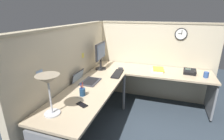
# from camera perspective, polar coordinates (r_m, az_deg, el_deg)

# --- Properties ---
(ground_plane) EXTENTS (6.80, 6.80, 0.00)m
(ground_plane) POSITION_cam_1_polar(r_m,az_deg,el_deg) (3.16, 6.03, -14.89)
(ground_plane) COLOR #2D3842
(cubicle_wall_back) EXTENTS (2.57, 0.12, 1.58)m
(cubicle_wall_back) POSITION_cam_1_polar(r_m,az_deg,el_deg) (2.77, -12.91, -1.83)
(cubicle_wall_back) COLOR beige
(cubicle_wall_back) RESTS_ON ground
(cubicle_wall_right) EXTENTS (0.12, 2.37, 1.58)m
(cubicle_wall_right) POSITION_cam_1_polar(r_m,az_deg,el_deg) (3.58, 13.63, 2.91)
(cubicle_wall_right) COLOR beige
(cubicle_wall_right) RESTS_ON ground
(desk) EXTENTS (2.35, 2.15, 0.73)m
(desk) POSITION_cam_1_polar(r_m,az_deg,el_deg) (2.72, 6.81, -5.63)
(desk) COLOR tan
(desk) RESTS_ON ground
(monitor) EXTENTS (0.46, 0.20, 0.50)m
(monitor) POSITION_cam_1_polar(r_m,az_deg,el_deg) (3.13, -3.87, 5.42)
(monitor) COLOR #232326
(monitor) RESTS_ON desk
(laptop) EXTENTS (0.34, 0.38, 0.22)m
(laptop) POSITION_cam_1_polar(r_m,az_deg,el_deg) (2.67, -9.16, -3.32)
(laptop) COLOR #38383D
(laptop) RESTS_ON desk
(keyboard) EXTENTS (0.44, 0.16, 0.02)m
(keyboard) POSITION_cam_1_polar(r_m,az_deg,el_deg) (2.93, 1.87, -1.24)
(keyboard) COLOR black
(keyboard) RESTS_ON desk
(computer_mouse) EXTENTS (0.06, 0.10, 0.03)m
(computer_mouse) POSITION_cam_1_polar(r_m,az_deg,el_deg) (3.21, 2.97, 0.69)
(computer_mouse) COLOR #38383D
(computer_mouse) RESTS_ON desk
(desk_lamp_dome) EXTENTS (0.24, 0.24, 0.44)m
(desk_lamp_dome) POSITION_cam_1_polar(r_m,az_deg,el_deg) (1.80, -20.76, -4.03)
(desk_lamp_dome) COLOR #B7BABF
(desk_lamp_dome) RESTS_ON desk
(pen_cup) EXTENTS (0.08, 0.08, 0.18)m
(pen_cup) POSITION_cam_1_polar(r_m,az_deg,el_deg) (2.23, -9.99, -7.28)
(pen_cup) COLOR navy
(pen_cup) RESTS_ON desk
(cell_phone) EXTENTS (0.12, 0.16, 0.01)m
(cell_phone) POSITION_cam_1_polar(r_m,az_deg,el_deg) (2.04, -10.10, -11.49)
(cell_phone) COLOR black
(cell_phone) RESTS_ON desk
(office_phone) EXTENTS (0.20, 0.22, 0.11)m
(office_phone) POSITION_cam_1_polar(r_m,az_deg,el_deg) (3.24, 24.90, -0.58)
(office_phone) COLOR black
(office_phone) RESTS_ON desk
(book_stack) EXTENTS (0.30, 0.23, 0.04)m
(book_stack) POSITION_cam_1_polar(r_m,az_deg,el_deg) (3.21, 15.28, 0.07)
(book_stack) COLOR silver
(book_stack) RESTS_ON desk
(coffee_mug) EXTENTS (0.08, 0.08, 0.10)m
(coffee_mug) POSITION_cam_1_polar(r_m,az_deg,el_deg) (3.18, 29.25, -1.42)
(coffee_mug) COLOR #2D4C8C
(coffee_mug) RESTS_ON desk
(wall_clock) EXTENTS (0.04, 0.22, 0.22)m
(wall_clock) POSITION_cam_1_polar(r_m,az_deg,el_deg) (3.42, 22.32, 11.18)
(wall_clock) COLOR black
(pinned_note_leftmost) EXTENTS (0.07, 0.00, 0.08)m
(pinned_note_leftmost) POSITION_cam_1_polar(r_m,az_deg,el_deg) (2.88, -9.82, 4.90)
(pinned_note_leftmost) COLOR #EAD84C
(pinned_note_middle) EXTENTS (0.10, 0.00, 0.07)m
(pinned_note_middle) POSITION_cam_1_polar(r_m,az_deg,el_deg) (2.05, -23.31, -1.11)
(pinned_note_middle) COLOR #99B7E5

